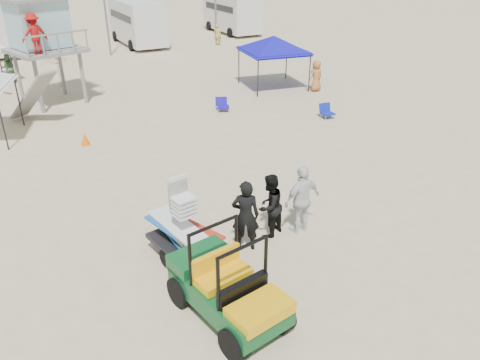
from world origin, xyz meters
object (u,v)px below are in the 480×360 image
man_left (245,216)px  lifeguard_tower (39,28)px  canopy_blue (274,39)px  surf_trailer (184,231)px  utility_cart (228,282)px

man_left → lifeguard_tower: bearing=-52.1°
canopy_blue → lifeguard_tower: bearing=166.1°
lifeguard_tower → canopy_blue: size_ratio=1.36×
surf_trailer → lifeguard_tower: lifeguard_tower is taller
utility_cart → lifeguard_tower: 17.64m
surf_trailer → lifeguard_tower: size_ratio=0.50×
utility_cart → lifeguard_tower: lifeguard_tower is taller
utility_cart → man_left: utility_cart is taller
utility_cart → surf_trailer: (0.01, 2.34, -0.13)m
man_left → lifeguard_tower: 15.79m
utility_cart → canopy_blue: bearing=55.2°
man_left → utility_cart: bearing=82.3°
lifeguard_tower → man_left: bearing=-81.2°
surf_trailer → man_left: 1.55m
canopy_blue → man_left: bearing=-124.4°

